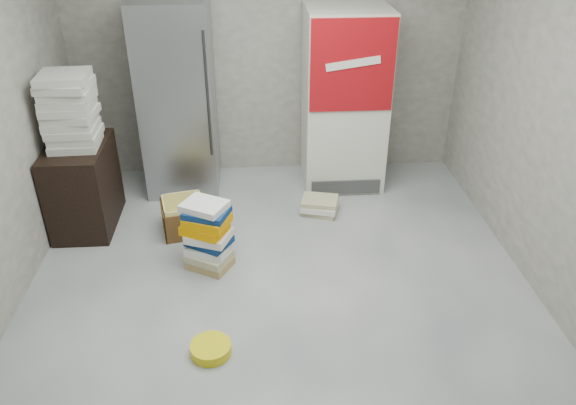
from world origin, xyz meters
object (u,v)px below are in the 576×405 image
(wood_shelf, at_px, (84,186))
(coke_cooler, at_px, (344,100))
(cardboard_box, at_px, (184,218))
(steel_fridge, at_px, (178,99))
(phonebook_stack_main, at_px, (208,236))

(wood_shelf, bearing_deg, coke_cooler, 16.28)
(coke_cooler, relative_size, wood_shelf, 2.25)
(cardboard_box, bearing_deg, steel_fridge, 82.11)
(steel_fridge, distance_m, cardboard_box, 1.23)
(phonebook_stack_main, xyz_separation_m, cardboard_box, (-0.26, 0.57, -0.17))
(phonebook_stack_main, bearing_deg, cardboard_box, 138.55)
(wood_shelf, height_order, cardboard_box, wood_shelf)
(coke_cooler, distance_m, phonebook_stack_main, 2.07)
(wood_shelf, distance_m, cardboard_box, 0.96)
(steel_fridge, height_order, coke_cooler, steel_fridge)
(coke_cooler, distance_m, wood_shelf, 2.63)
(steel_fridge, xyz_separation_m, wood_shelf, (-0.83, -0.73, -0.55))
(wood_shelf, bearing_deg, steel_fridge, 41.31)
(coke_cooler, bearing_deg, phonebook_stack_main, -131.94)
(cardboard_box, bearing_deg, wood_shelf, 156.51)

